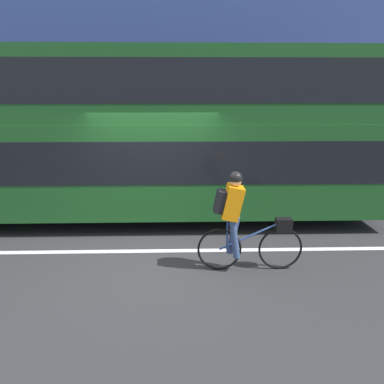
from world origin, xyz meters
TOP-DOWN VIEW (x-y plane):
  - ground_plane at (0.00, 0.00)m, footprint 80.00×80.00m
  - road_center_line at (0.00, 0.23)m, footprint 50.00×0.14m
  - sidewalk_curb at (0.00, 4.92)m, footprint 60.00×2.52m
  - building_facade at (0.00, 6.33)m, footprint 60.00×0.30m
  - bus at (-0.98, 2.14)m, footprint 11.81×2.47m
  - cyclist_on_bike at (1.49, -0.54)m, footprint 1.75×0.32m

SIDE VIEW (x-z plane):
  - ground_plane at x=0.00m, z-range 0.00..0.00m
  - road_center_line at x=0.00m, z-range 0.00..0.01m
  - sidewalk_curb at x=0.00m, z-range 0.00..0.14m
  - cyclist_on_bike at x=1.49m, z-range 0.06..1.74m
  - bus at x=-0.98m, z-range 0.22..3.95m
  - building_facade at x=0.00m, z-range 0.00..8.46m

